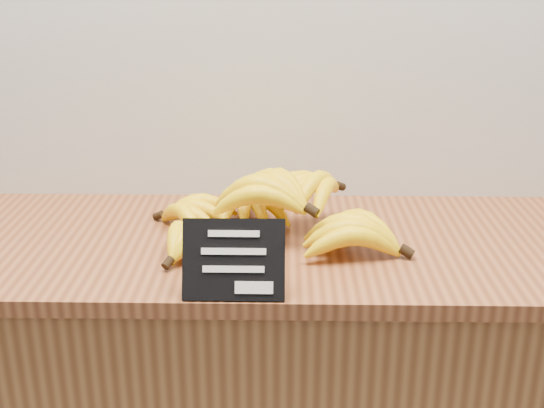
{
  "coord_description": "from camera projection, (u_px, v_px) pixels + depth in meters",
  "views": [
    {
      "loc": [
        0.13,
        1.51,
        1.46
      ],
      "look_at": [
        0.1,
        2.7,
        1.02
      ],
      "focal_mm": 45.0,
      "sensor_mm": 36.0,
      "label": 1
    }
  ],
  "objects": [
    {
      "name": "chalkboard_sign",
      "position": [
        234.0,
        260.0,
        1.1
      ],
      "size": [
        0.17,
        0.06,
        0.13
      ],
      "primitive_type": "cube",
      "rotation": [
        -0.4,
        0.0,
        0.0
      ],
      "color": "black",
      "rests_on": "counter_top"
    },
    {
      "name": "banana_pile",
      "position": [
        271.0,
        213.0,
        1.33
      ],
      "size": [
        0.51,
        0.39,
        0.13
      ],
      "color": "yellow",
      "rests_on": "counter_top"
    },
    {
      "name": "counter_top",
      "position": [
        272.0,
        245.0,
        1.35
      ],
      "size": [
        1.51,
        0.54,
        0.03
      ],
      "primitive_type": "cube",
      "color": "brown",
      "rests_on": "counter"
    }
  ]
}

